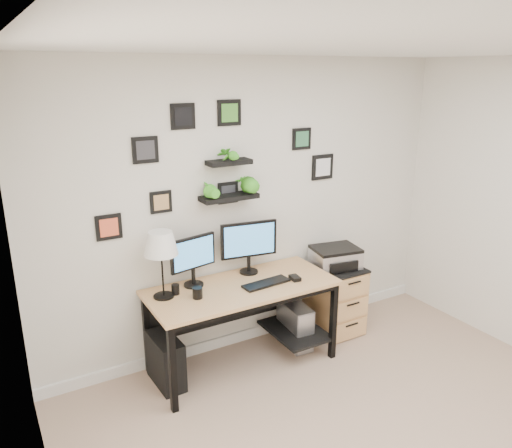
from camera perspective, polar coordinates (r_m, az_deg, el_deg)
room at (r=4.95m, az=-0.07°, el=-12.21°), size 4.00×4.00×4.00m
desk at (r=4.31m, az=-1.40°, el=-8.30°), size 1.60×0.70×0.75m
monitor_left at (r=4.14m, az=-7.21°, el=-3.83°), size 0.42×0.20×0.43m
monitor_right at (r=4.36m, az=-0.82°, el=-2.19°), size 0.51×0.19×0.47m
keyboard at (r=4.23m, az=1.17°, el=-6.79°), size 0.43×0.17×0.02m
mouse at (r=4.33m, az=4.47°, el=-6.17°), size 0.08×0.12×0.03m
table_lamp at (r=3.91m, az=-10.83°, el=-2.37°), size 0.27×0.27×0.55m
mug at (r=4.00m, az=-6.70°, el=-7.82°), size 0.08×0.08×0.09m
pen_cup at (r=4.09m, az=-9.19°, el=-7.39°), size 0.06×0.06×0.08m
pc_tower_black at (r=4.28m, az=-10.28°, el=-15.12°), size 0.21×0.43×0.42m
pc_tower_grey at (r=4.76m, az=4.49°, el=-11.39°), size 0.22×0.43×0.41m
file_cabinet at (r=5.01m, az=9.03°, el=-8.38°), size 0.43×0.53×0.67m
printer at (r=4.83m, az=9.07°, el=-3.76°), size 0.48×0.41×0.19m
wall_decor at (r=4.20m, az=-3.24°, el=6.00°), size 2.26×0.18×1.03m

